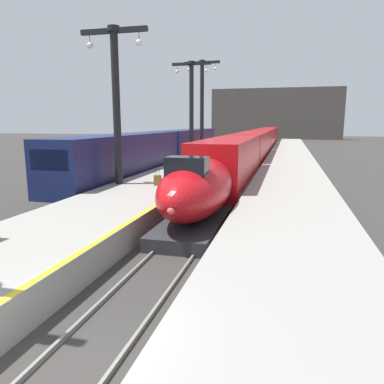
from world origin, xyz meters
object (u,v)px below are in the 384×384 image
Objects in this scene: station_column_distant at (202,99)px; highspeed_train_main at (258,143)px; passenger_near_edge at (171,168)px; regional_train_adjacent at (164,148)px; rolling_suitcase at (158,180)px; station_column_mid at (116,91)px; station_column_far at (191,101)px.

highspeed_train_main is at bearing 50.84° from station_column_distant.
station_column_distant is at bearing -129.16° from highspeed_train_main.
regional_train_adjacent is at bearing 110.59° from passenger_near_edge.
station_column_distant reaches higher than highspeed_train_main.
station_column_distant is at bearing 96.39° from rolling_suitcase.
station_column_mid reaches higher than rolling_suitcase.
station_column_mid is (2.20, -14.63, 4.28)m from regional_train_adjacent.
station_column_far reaches higher than highspeed_train_main.
station_column_far is 4.72m from station_column_distant.
station_column_distant is 22.09m from passenger_near_edge.
regional_train_adjacent is 15.09m from passenger_near_edge.
highspeed_train_main is at bearing 83.19° from rolling_suitcase.
station_column_distant reaches higher than station_column_far.
station_column_distant is 6.16× the size of passenger_near_edge.
regional_train_adjacent is at bearing 98.55° from station_column_mid.
station_column_far reaches higher than rolling_suitcase.
rolling_suitcase is (-0.67, -0.52, -0.69)m from passenger_near_edge.
station_column_distant is (0.00, 21.75, 0.81)m from station_column_mid.
regional_train_adjacent is at bearing 107.57° from rolling_suitcase.
station_column_far is at bearing -116.29° from highspeed_train_main.
station_column_far is at bearing -90.00° from station_column_distant.
station_column_mid is at bearing 179.67° from rolling_suitcase.
station_column_distant is (0.00, 4.70, 0.43)m from station_column_far.
station_column_mid is at bearing -90.00° from station_column_distant.
highspeed_train_main is at bearing 78.50° from station_column_mid.
passenger_near_edge is (3.11, 0.50, -4.37)m from station_column_mid.
passenger_near_edge reaches higher than rolling_suitcase.
station_column_far is at bearing 47.81° from regional_train_adjacent.
station_column_mid is at bearing -90.00° from station_column_far.
regional_train_adjacent reaches higher than rolling_suitcase.
station_column_far is at bearing 98.12° from rolling_suitcase.
station_column_far is at bearing 100.63° from passenger_near_edge.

